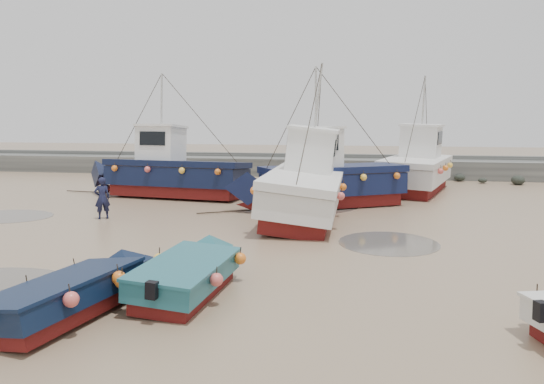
{
  "coord_description": "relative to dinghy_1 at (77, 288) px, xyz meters",
  "views": [
    {
      "loc": [
        5.12,
        -14.13,
        4.11
      ],
      "look_at": [
        1.84,
        4.35,
        1.4
      ],
      "focal_mm": 35.0,
      "sensor_mm": 36.0,
      "label": 1
    }
  ],
  "objects": [
    {
      "name": "person",
      "position": [
        -4.48,
        9.63,
        -0.55
      ],
      "size": [
        0.73,
        0.7,
        1.69
      ],
      "primitive_type": "imported",
      "rotation": [
        0.0,
        0.0,
        3.83
      ],
      "color": "#151834",
      "rests_on": "ground"
    },
    {
      "name": "ground",
      "position": [
        0.74,
        4.36,
        -0.55
      ],
      "size": [
        120.0,
        120.0,
        0.0
      ],
      "primitive_type": "plane",
      "color": "#8C735A",
      "rests_on": "ground"
    },
    {
      "name": "puddle_b",
      "position": [
        6.66,
        7.44,
        -0.55
      ],
      "size": [
        3.26,
        3.26,
        0.01
      ],
      "primitive_type": "cylinder",
      "color": "#544E45",
      "rests_on": "ground"
    },
    {
      "name": "cabin_boat_2",
      "position": [
        3.91,
        13.94,
        0.81
      ],
      "size": [
        8.92,
        5.84,
        6.22
      ],
      "rotation": [
        0.0,
        0.0,
        2.09
      ],
      "color": "maroon",
      "rests_on": "ground"
    },
    {
      "name": "dinghy_1",
      "position": [
        0.0,
        0.0,
        0.0
      ],
      "size": [
        2.55,
        5.84,
        1.43
      ],
      "rotation": [
        0.0,
        0.0,
        -0.2
      ],
      "color": "maroon",
      "rests_on": "ground"
    },
    {
      "name": "cabin_boat_1",
      "position": [
        3.38,
        11.66,
        0.76
      ],
      "size": [
        3.27,
        11.17,
        6.22
      ],
      "rotation": [
        0.0,
        0.0,
        0.01
      ],
      "color": "maroon",
      "rests_on": "ground"
    },
    {
      "name": "dinghy_2",
      "position": [
        1.88,
        1.77,
        0.0
      ],
      "size": [
        2.22,
        5.7,
        1.43
      ],
      "rotation": [
        0.0,
        0.0,
        -0.06
      ],
      "color": "maroon",
      "rests_on": "ground"
    },
    {
      "name": "cabin_boat_3",
      "position": [
        8.69,
        20.2,
        0.8
      ],
      "size": [
        4.9,
        9.89,
        6.22
      ],
      "rotation": [
        0.0,
        0.0,
        -0.27
      ],
      "color": "maroon",
      "rests_on": "ground"
    },
    {
      "name": "seawall",
      "position": [
        0.79,
        26.35,
        0.08
      ],
      "size": [
        60.0,
        4.92,
        1.5
      ],
      "color": "slate",
      "rests_on": "ground"
    },
    {
      "name": "cabin_boat_0",
      "position": [
        -4.13,
        15.62,
        0.78
      ],
      "size": [
        10.32,
        3.67,
        6.22
      ],
      "rotation": [
        0.0,
        0.0,
        1.44
      ],
      "color": "maroon",
      "rests_on": "ground"
    },
    {
      "name": "puddle_c",
      "position": [
        -8.69,
        9.43,
        -0.55
      ],
      "size": [
        3.9,
        3.9,
        0.01
      ],
      "primitive_type": "cylinder",
      "color": "#544E45",
      "rests_on": "ground"
    },
    {
      "name": "puddle_d",
      "position": [
        2.98,
        14.29,
        -0.55
      ],
      "size": [
        5.28,
        5.28,
        0.01
      ],
      "primitive_type": "cylinder",
      "color": "#544E45",
      "rests_on": "ground"
    }
  ]
}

